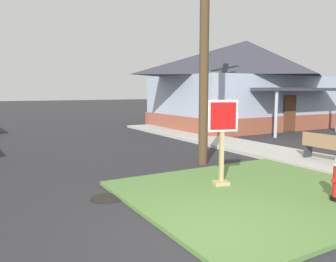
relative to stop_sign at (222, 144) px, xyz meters
The scene contains 8 objects.
ground_plane 3.02m from the stop_sign, 132.58° to the right, with size 160.00×160.00×0.00m, color #2B2B2D.
grass_corner_patch 1.33m from the stop_sign, 62.86° to the right, with size 5.58×4.97×0.08m, color #567F3D.
sidewalk_strip 6.00m from the stop_sign, 42.15° to the left, with size 2.20×18.94×0.12m, color #B2AFA8.
stop_sign is the anchor object (origin of this frame).
manhole_cover 2.88m from the stop_sign, 167.01° to the left, with size 0.70×0.70×0.02m, color black.
street_bench 4.46m from the stop_sign, ahead, with size 0.41×1.62×0.85m.
utility_pole 4.46m from the stop_sign, 63.68° to the left, with size 1.81×0.29×8.84m.
corner_house 14.63m from the stop_sign, 45.19° to the left, with size 11.44×8.77×5.46m.
Camera 1 is at (-3.01, -3.97, 2.29)m, focal length 35.78 mm.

